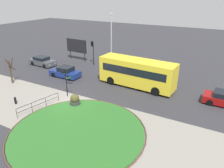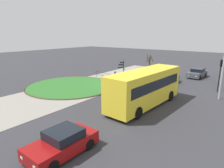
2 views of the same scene
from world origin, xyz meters
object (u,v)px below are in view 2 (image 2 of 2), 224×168
Objects in this scene: car_near_lane at (168,78)px; planter_near_signpost at (108,82)px; signpost_directional at (123,70)px; car_far_lane at (197,73)px; street_tree_bare at (149,63)px; bollard_foreground at (115,74)px; car_trailing at (62,143)px; lamppost_tall at (224,58)px; bus_yellow at (145,87)px; traffic_light_near at (221,68)px.

car_near_lane is 3.65× the size of planter_near_signpost.
car_far_lane is (-10.56, 6.72, -1.20)m from signpost_directional.
car_far_lane is at bearing 106.66° from street_tree_bare.
car_trailing is at bearing 28.37° from bollard_foreground.
car_far_lane is 1.09× the size of car_trailing.
car_near_lane is at bearing 49.11° from street_tree_bare.
lamppost_tall is at bearing 94.42° from signpost_directional.
lamppost_tall is at bearing 57.27° from street_tree_bare.
bollard_foreground is 13.54m from bus_yellow.
signpost_directional is at bearing 132.64° from car_near_lane.
signpost_directional is 0.76× the size of car_near_lane.
car_far_lane is at bearing 123.50° from bollard_foreground.
street_tree_bare reaches higher than planter_near_signpost.
planter_near_signpost is at bearing -28.78° from car_far_lane.
planter_near_signpost is (5.98, -5.61, -0.15)m from car_near_lane.
car_trailing is (14.95, 6.14, -1.21)m from signpost_directional.
car_trailing is (25.51, -0.57, -0.00)m from car_far_lane.
signpost_directional reaches higher than car_trailing.
lamppost_tall reaches higher than car_far_lane.
car_trailing is 1.09× the size of traffic_light_near.
bollard_foreground is at bearing -53.12° from car_far_lane.
signpost_directional is at bearing 149.72° from planter_near_signpost.
signpost_directional reaches higher than bollard_foreground.
traffic_light_near is at bearing -22.65° from bus_yellow.
car_trailing is 19.44m from traffic_light_near.
car_near_lane is at bearing 93.48° from traffic_light_near.
car_near_lane is 8.35m from lamppost_tall.
signpost_directional is 0.96× the size of street_tree_bare.
street_tree_bare is at bearing 176.27° from planter_near_signpost.
signpost_directional is at bearing 47.27° from bollard_foreground.
bus_yellow is 8.20m from planter_near_signpost.
car_trailing is 3.53× the size of planter_near_signpost.
street_tree_bare is at bearing -69.96° from car_far_lane.
bus_yellow is at bearing -39.26° from lamppost_tall.
bus_yellow is 2.50× the size of traffic_light_near.
planter_near_signpost is (12.39, -7.79, -0.14)m from car_far_lane.
signpost_directional is at bearing 116.03° from traffic_light_near.
street_tree_bare is (-7.55, -11.74, -2.45)m from lamppost_tall.
bus_yellow reaches higher than car_near_lane.
signpost_directional is 8.43m from street_tree_bare.
car_near_lane is 8.20m from planter_near_signpost.
car_trailing is (9.53, -0.04, -1.12)m from bus_yellow.
traffic_light_near reaches higher than car_trailing.
car_near_lane is at bearing 93.99° from bollard_foreground.
traffic_light_near is at bearing -92.76° from car_near_lane.
bus_yellow reaches higher than car_far_lane.
bus_yellow is 9.78m from car_near_lane.
bus_yellow is at bearing -179.21° from car_trailing.
car_trailing is (18.51, 10.00, 0.25)m from bollard_foreground.
traffic_light_near is 1.12× the size of street_tree_bare.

